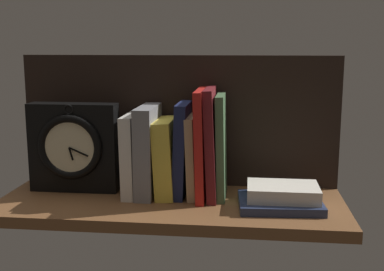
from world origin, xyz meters
The scene contains 12 objects.
ground_plane centered at (0.00, 0.00, -1.25)cm, with size 77.89×28.89×2.50cm, color brown.
back_panel centered at (0.00, 13.84, 16.05)cm, with size 77.89×1.20×32.09cm, color black.
book_white_catcher centered at (-9.56, 4.86, 9.41)cm, with size 2.78×14.62×18.83cm, color silver.
book_gray_chess centered at (-5.91, 4.86, 10.35)cm, with size 3.93×15.41×20.70cm, color gray.
book_yellow_seinlanguage centered at (-1.59, 4.86, 8.84)cm, with size 4.10×13.87×17.67cm, color gold.
book_navy_bierce centered at (2.02, 4.86, 10.77)cm, with size 2.52×12.33×21.55cm, color #192147.
book_tan_shortstories centered at (4.49, 4.86, 9.35)cm, with size 1.82×12.53×18.69cm, color tan.
book_red_requiem centered at (6.63, 4.86, 12.34)cm, with size 1.85×16.78×24.69cm, color red.
book_maroon_dawkins centered at (8.88, 4.86, 12.49)cm, with size 2.06×15.02×24.99cm, color maroon.
book_green_romantic centered at (11.10, 4.86, 11.79)cm, with size 1.78×12.39×23.58cm, color #476B44.
framed_clock centered at (-23.97, 4.95, 10.66)cm, with size 21.05×6.35×21.10cm.
book_stack_side centered at (24.55, -1.58, 2.21)cm, with size 18.34×14.42×4.88cm.
Camera 1 is at (16.95, -104.39, 34.79)cm, focal length 45.78 mm.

